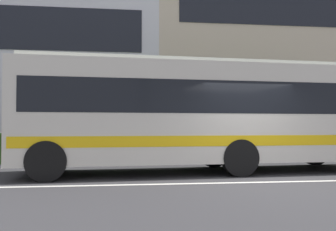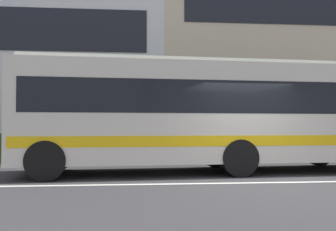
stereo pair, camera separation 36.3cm
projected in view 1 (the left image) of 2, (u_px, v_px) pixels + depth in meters
The scene contains 4 objects.
ground_plane at pixel (264, 182), 8.90m from camera, with size 160.00×160.00×0.00m, color #323234.
lane_centre_line at pixel (264, 182), 8.90m from camera, with size 60.00×0.16×0.01m, color silver.
hedge_row_far at pixel (151, 147), 14.18m from camera, with size 20.85×1.10×1.09m, color #284D1A.
transit_bus at pixel (204, 112), 10.97m from camera, with size 10.84×3.23×3.21m.
Camera 1 is at (-3.39, -8.58, 1.36)m, focal length 39.52 mm.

